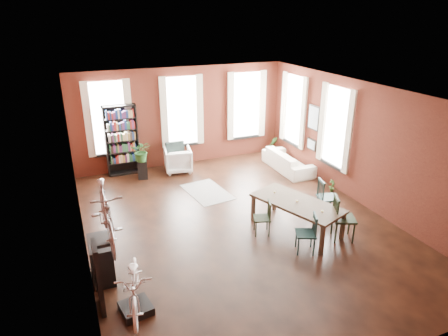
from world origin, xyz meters
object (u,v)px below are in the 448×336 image
white_armchair (178,159)px  bicycle_floor (133,265)px  bike_trainer (136,308)px  plant_stand (143,170)px  dining_chair_a (306,233)px  dining_chair_c (344,218)px  bookshelf (122,140)px  dining_chair_d (327,198)px  console_table (101,260)px  dining_table (296,216)px  cream_sofa (288,158)px  dining_chair_b (262,218)px

white_armchair → bicycle_floor: 6.47m
bike_trainer → plant_stand: size_ratio=0.87×
bicycle_floor → plant_stand: bearing=87.9°
white_armchair → dining_chair_a: bearing=111.8°
dining_chair_a → dining_chair_c: bearing=120.3°
dining_chair_c → white_armchair: bearing=47.4°
bike_trainer → bookshelf: bearing=82.2°
dining_chair_d → console_table: dining_chair_d is taller
dining_chair_d → console_table: bearing=109.1°
white_armchair → console_table: 5.55m
dining_chair_d → console_table: 5.56m
dining_table → dining_chair_c: (0.76, -0.75, 0.16)m
dining_table → bike_trainer: 4.25m
bike_trainer → bicycle_floor: bicycle_floor is taller
cream_sofa → plant_stand: (-4.50, 1.07, -0.12)m
dining_chair_d → bike_trainer: 5.41m
dining_chair_b → console_table: (-3.61, -0.28, -0.00)m
dining_chair_a → bookshelf: 6.61m
white_armchair → bike_trainer: white_armchair is taller
dining_chair_c → white_armchair: (-2.28, 5.34, -0.10)m
dining_chair_d → console_table: size_ratio=1.20×
dining_chair_b → bike_trainer: bearing=-45.6°
bookshelf → console_table: 5.40m
dining_chair_b → dining_chair_c: size_ratio=0.78×
dining_chair_c → cream_sofa: size_ratio=0.50×
dining_chair_d → cream_sofa: (0.69, 3.03, -0.07)m
console_table → dining_table: bearing=1.7°
dining_chair_c → console_table: dining_chair_c is taller
bookshelf → plant_stand: (0.45, -0.63, -0.81)m
white_armchair → bike_trainer: bearing=76.4°
bookshelf → console_table: size_ratio=2.75×
dining_table → dining_chair_d: size_ratio=2.22×
cream_sofa → plant_stand: cream_sofa is taller
white_armchair → cream_sofa: (3.32, -1.23, -0.02)m
cream_sofa → bike_trainer: bearing=129.0°
console_table → bicycle_floor: 1.42m
bookshelf → bicycle_floor: bearing=-97.5°
bike_trainer → dining_table: bearing=18.5°
white_armchair → cream_sofa: bearing=169.0°
white_armchair → cream_sofa: 3.54m
dining_table → cream_sofa: size_ratio=1.02×
dining_chair_a → console_table: 4.19m
dining_chair_c → white_armchair: 5.81m
white_armchair → cream_sofa: size_ratio=0.41×
dining_chair_c → plant_stand: 6.24m
dining_table → cream_sofa: bearing=40.8°
dining_chair_d → cream_sofa: size_ratio=0.46×
cream_sofa → bike_trainer: size_ratio=4.16×
cream_sofa → bookshelf: bearing=71.0°
console_table → bicycle_floor: (0.43, -1.23, 0.57)m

